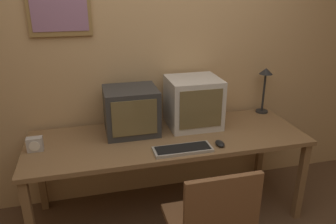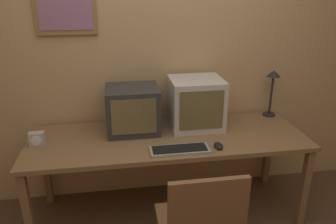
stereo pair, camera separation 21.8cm
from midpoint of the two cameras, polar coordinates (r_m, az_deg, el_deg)
wall_back at (r=2.88m, az=0.67°, el=9.60°), size 8.00×0.08×2.60m
desk at (r=2.67m, az=2.34°, el=-5.54°), size 2.21×0.76×0.75m
monitor_left at (r=2.68m, az=-3.88°, el=0.41°), size 0.42×0.38×0.37m
monitor_right at (r=2.77m, az=7.11°, el=1.52°), size 0.43×0.39×0.42m
keyboard_main at (r=2.41m, az=4.64°, el=-6.63°), size 0.44×0.16×0.03m
mouse_near_keyboard at (r=2.50m, az=11.25°, el=-5.81°), size 0.06×0.11×0.03m
desk_clock at (r=2.63m, az=-19.69°, el=-4.48°), size 0.11×0.07×0.11m
desk_lamp at (r=3.14m, az=19.67°, el=4.67°), size 0.12×0.12×0.43m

